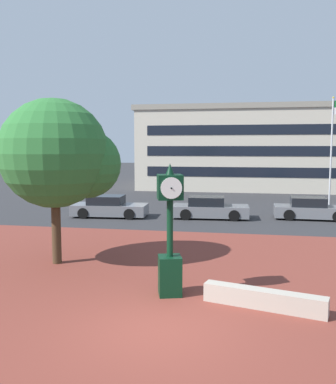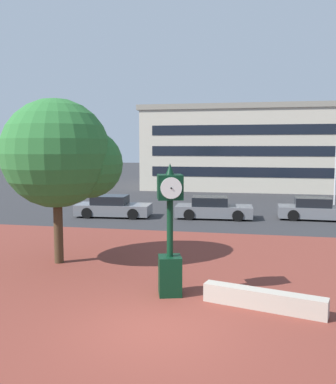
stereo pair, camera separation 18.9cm
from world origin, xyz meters
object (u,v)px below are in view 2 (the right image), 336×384
(car_street_near, at_px, (315,210))
(car_street_distant, at_px, (213,209))
(car_street_far, at_px, (113,207))
(plaza_tree, at_px, (63,156))
(civic_building, at_px, (273,148))
(street_clock, at_px, (170,236))

(car_street_near, distance_m, car_street_distant, 5.92)
(car_street_near, xyz_separation_m, car_street_far, (-11.88, -1.33, 0.00))
(plaza_tree, distance_m, civic_building, 32.74)
(street_clock, distance_m, car_street_near, 15.24)
(street_clock, bearing_deg, car_street_near, 50.95)
(car_street_distant, bearing_deg, car_street_far, -87.20)
(plaza_tree, distance_m, car_street_distant, 11.98)
(car_street_far, xyz_separation_m, civic_building, (10.35, 21.49, 3.52))
(car_street_near, xyz_separation_m, car_street_distant, (-5.87, -0.76, 0.00))
(car_street_far, bearing_deg, civic_building, 150.86)
(plaza_tree, bearing_deg, car_street_distant, 67.46)
(plaza_tree, relative_size, civic_building, 0.23)
(car_street_distant, distance_m, civic_building, 21.65)
(civic_building, bearing_deg, car_street_far, -115.72)
(car_street_near, distance_m, car_street_far, 11.96)
(street_clock, bearing_deg, car_street_far, 99.03)
(car_street_near, height_order, car_street_far, same)
(street_clock, height_order, civic_building, civic_building)
(civic_building, bearing_deg, plaza_tree, -105.50)
(plaza_tree, relative_size, car_street_far, 1.29)
(street_clock, relative_size, plaza_tree, 0.64)
(street_clock, bearing_deg, plaza_tree, 132.84)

